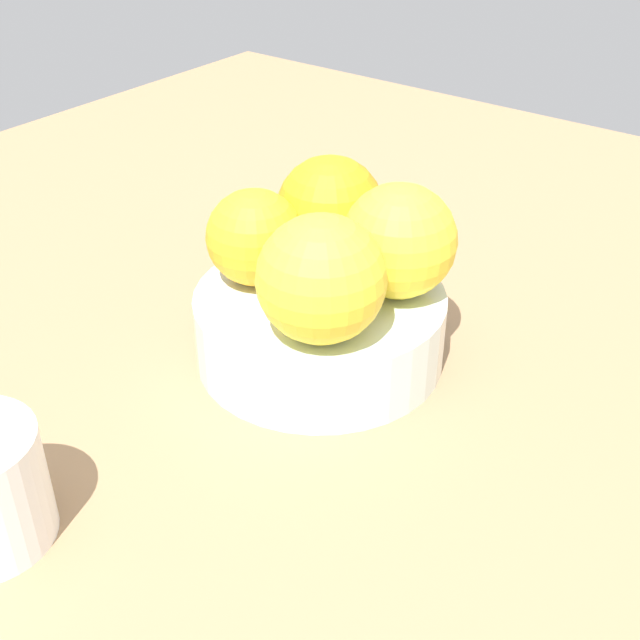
{
  "coord_description": "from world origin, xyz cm",
  "views": [
    {
      "loc": [
        28.38,
        -37.34,
        33.09
      ],
      "look_at": [
        0.0,
        0.0,
        2.94
      ],
      "focal_mm": 47.14,
      "sensor_mm": 36.0,
      "label": 1
    }
  ],
  "objects_px": {
    "fruit_bowl": "(320,328)",
    "orange_in_bowl_0": "(321,279)",
    "orange_in_bowl_1": "(330,209)",
    "orange_in_bowl_2": "(399,241)",
    "orange_in_bowl_3": "(255,237)"
  },
  "relations": [
    {
      "from": "fruit_bowl",
      "to": "orange_in_bowl_0",
      "type": "distance_m",
      "value": 0.08
    },
    {
      "from": "fruit_bowl",
      "to": "orange_in_bowl_0",
      "type": "bearing_deg",
      "value": -51.93
    },
    {
      "from": "orange_in_bowl_0",
      "to": "orange_in_bowl_1",
      "type": "xyz_separation_m",
      "value": [
        -0.06,
        0.08,
        -0.0
      ]
    },
    {
      "from": "orange_in_bowl_1",
      "to": "orange_in_bowl_2",
      "type": "height_order",
      "value": "orange_in_bowl_2"
    },
    {
      "from": "orange_in_bowl_1",
      "to": "orange_in_bowl_2",
      "type": "distance_m",
      "value": 0.06
    },
    {
      "from": "orange_in_bowl_1",
      "to": "orange_in_bowl_3",
      "type": "distance_m",
      "value": 0.06
    },
    {
      "from": "fruit_bowl",
      "to": "orange_in_bowl_3",
      "type": "xyz_separation_m",
      "value": [
        -0.05,
        -0.01,
        0.06
      ]
    },
    {
      "from": "fruit_bowl",
      "to": "orange_in_bowl_2",
      "type": "bearing_deg",
      "value": 42.14
    },
    {
      "from": "fruit_bowl",
      "to": "orange_in_bowl_1",
      "type": "distance_m",
      "value": 0.08
    },
    {
      "from": "orange_in_bowl_1",
      "to": "orange_in_bowl_3",
      "type": "xyz_separation_m",
      "value": [
        -0.02,
        -0.06,
        -0.0
      ]
    },
    {
      "from": "orange_in_bowl_0",
      "to": "orange_in_bowl_3",
      "type": "relative_size",
      "value": 1.21
    },
    {
      "from": "orange_in_bowl_0",
      "to": "orange_in_bowl_1",
      "type": "height_order",
      "value": "orange_in_bowl_0"
    },
    {
      "from": "fruit_bowl",
      "to": "orange_in_bowl_2",
      "type": "distance_m",
      "value": 0.08
    },
    {
      "from": "orange_in_bowl_3",
      "to": "orange_in_bowl_1",
      "type": "bearing_deg",
      "value": 71.15
    },
    {
      "from": "orange_in_bowl_2",
      "to": "orange_in_bowl_1",
      "type": "bearing_deg",
      "value": 169.02
    }
  ]
}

